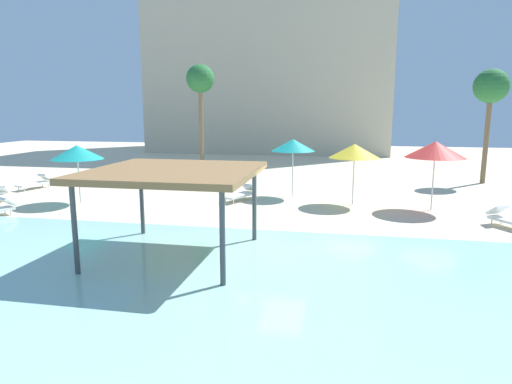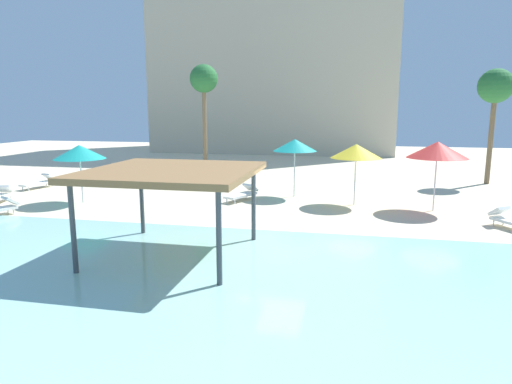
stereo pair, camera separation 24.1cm
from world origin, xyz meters
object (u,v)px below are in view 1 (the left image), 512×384
(beach_umbrella_yellow_1, at_px, (354,151))
(beach_umbrella_red_2, at_px, (435,150))
(lounge_chair_3, at_px, (510,219))
(palm_tree_0, at_px, (200,82))
(beach_umbrella_teal_3, at_px, (77,152))
(lounge_chair_5, at_px, (36,182))
(lounge_chair_2, at_px, (241,193))
(shade_pavilion, at_px, (174,174))
(beach_umbrella_teal_0, at_px, (293,145))
(palm_tree_1, at_px, (491,89))

(beach_umbrella_yellow_1, relative_size, beach_umbrella_red_2, 0.93)
(lounge_chair_3, distance_m, palm_tree_0, 20.97)
(beach_umbrella_teal_3, height_order, lounge_chair_5, beach_umbrella_teal_3)
(lounge_chair_2, xyz_separation_m, lounge_chair_3, (10.65, -2.98, 0.00))
(shade_pavilion, relative_size, beach_umbrella_teal_3, 1.74)
(beach_umbrella_teal_3, distance_m, lounge_chair_5, 5.75)
(shade_pavilion, bearing_deg, beach_umbrella_teal_3, 138.31)
(beach_umbrella_teal_0, relative_size, palm_tree_1, 0.44)
(beach_umbrella_teal_0, bearing_deg, shade_pavilion, -103.34)
(palm_tree_1, bearing_deg, beach_umbrella_yellow_1, -135.22)
(beach_umbrella_red_2, bearing_deg, beach_umbrella_teal_0, 163.02)
(shade_pavilion, height_order, lounge_chair_3, shade_pavilion)
(lounge_chair_5, bearing_deg, beach_umbrella_teal_0, 108.09)
(beach_umbrella_teal_0, xyz_separation_m, lounge_chair_5, (-13.84, -0.48, -2.19))
(lounge_chair_2, bearing_deg, beach_umbrella_teal_3, -49.08)
(beach_umbrella_teal_0, distance_m, beach_umbrella_yellow_1, 3.20)
(shade_pavilion, xyz_separation_m, lounge_chair_5, (-11.54, 9.25, -2.10))
(lounge_chair_2, bearing_deg, beach_umbrella_red_2, 112.27)
(lounge_chair_2, xyz_separation_m, palm_tree_0, (-5.05, 9.69, 5.72))
(shade_pavilion, height_order, lounge_chair_2, shade_pavilion)
(lounge_chair_5, height_order, palm_tree_1, palm_tree_1)
(beach_umbrella_red_2, xyz_separation_m, beach_umbrella_teal_3, (-15.52, -1.57, -0.25))
(beach_umbrella_red_2, height_order, palm_tree_1, palm_tree_1)
(beach_umbrella_red_2, bearing_deg, palm_tree_1, 62.05)
(lounge_chair_3, relative_size, lounge_chair_5, 0.97)
(beach_umbrella_red_2, relative_size, palm_tree_0, 0.41)
(shade_pavilion, distance_m, beach_umbrella_teal_3, 9.43)
(beach_umbrella_red_2, distance_m, lounge_chair_5, 20.19)
(shade_pavilion, bearing_deg, beach_umbrella_red_2, 42.80)
(beach_umbrella_red_2, bearing_deg, palm_tree_0, 143.05)
(shade_pavilion, bearing_deg, lounge_chair_3, 26.29)
(beach_umbrella_teal_3, bearing_deg, shade_pavilion, -41.69)
(beach_umbrella_red_2, xyz_separation_m, palm_tree_1, (4.22, 7.95, 2.75))
(beach_umbrella_teal_0, bearing_deg, beach_umbrella_red_2, -16.98)
(beach_umbrella_red_2, height_order, beach_umbrella_teal_3, beach_umbrella_red_2)
(lounge_chair_3, bearing_deg, palm_tree_1, 137.32)
(beach_umbrella_teal_0, xyz_separation_m, lounge_chair_3, (8.41, -4.43, -2.19))
(beach_umbrella_teal_0, distance_m, palm_tree_0, 11.55)
(beach_umbrella_yellow_1, xyz_separation_m, lounge_chair_2, (-5.13, -0.08, -2.08))
(beach_umbrella_teal_0, bearing_deg, lounge_chair_3, -27.78)
(beach_umbrella_teal_0, distance_m, lounge_chair_5, 14.03)
(shade_pavilion, distance_m, beach_umbrella_red_2, 11.55)
(beach_umbrella_red_2, xyz_separation_m, palm_tree_0, (-13.45, 10.12, 3.47))
(palm_tree_0, bearing_deg, beach_umbrella_teal_3, -100.02)
(beach_umbrella_yellow_1, bearing_deg, shade_pavilion, -121.85)
(shade_pavilion, relative_size, beach_umbrella_teal_0, 1.63)
(lounge_chair_2, bearing_deg, palm_tree_0, -127.29)
(lounge_chair_2, height_order, palm_tree_1, palm_tree_1)
(beach_umbrella_teal_0, relative_size, lounge_chair_3, 1.46)
(shade_pavilion, xyz_separation_m, palm_tree_0, (-4.98, 17.96, 3.62))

